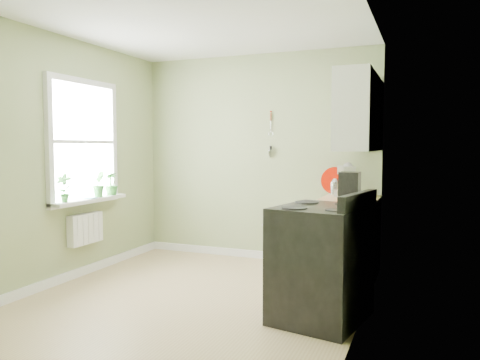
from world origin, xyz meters
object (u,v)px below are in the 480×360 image
at_px(stove, 321,262).
at_px(kettle, 335,186).
at_px(stand_mixer, 346,183).
at_px(coffee_maker, 349,190).

height_order(stove, kettle, stove).
bearing_deg(stand_mixer, stove, -88.64).
relative_size(kettle, coffee_maker, 0.58).
height_order(kettle, coffee_maker, coffee_maker).
distance_m(stove, coffee_maker, 0.95).
distance_m(kettle, coffee_maker, 1.11).
bearing_deg(stove, coffee_maker, 81.47).
relative_size(stand_mixer, kettle, 2.06).
relative_size(stand_mixer, coffee_maker, 1.20).
relative_size(stove, stand_mixer, 2.77).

